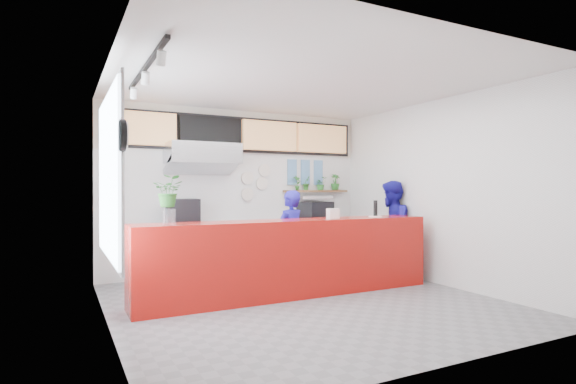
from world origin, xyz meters
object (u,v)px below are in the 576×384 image
object	(u,v)px
panini_oven	(182,213)
staff_right	(391,228)
service_counter	(291,258)
espresso_machine	(315,212)
staff_center	(290,238)
pepper_mill	(375,208)

from	to	relation	value
panini_oven	staff_right	distance (m)	3.66
service_counter	espresso_machine	bearing A→B (deg)	50.80
staff_center	espresso_machine	bearing A→B (deg)	-154.74
service_counter	staff_center	world-z (taller)	staff_center
panini_oven	espresso_machine	xyz separation A→B (m)	(2.60, 0.00, -0.04)
staff_center	staff_right	world-z (taller)	staff_right
pepper_mill	espresso_machine	bearing A→B (deg)	90.89
panini_oven	staff_right	size ratio (longest dim) A/B	0.31
staff_right	service_counter	bearing A→B (deg)	-26.03
staff_right	pepper_mill	distance (m)	1.05
staff_right	staff_center	bearing A→B (deg)	-40.36
espresso_machine	staff_right	world-z (taller)	staff_right
panini_oven	pepper_mill	size ratio (longest dim) A/B	2.14
staff_right	panini_oven	bearing A→B (deg)	-59.42
panini_oven	espresso_machine	world-z (taller)	panini_oven
staff_center	pepper_mill	size ratio (longest dim) A/B	6.13
panini_oven	espresso_machine	size ratio (longest dim) A/B	0.87
service_counter	pepper_mill	world-z (taller)	pepper_mill
service_counter	pepper_mill	bearing A→B (deg)	-1.05
staff_center	staff_right	xyz separation A→B (m)	(2.02, -0.04, 0.08)
staff_center	panini_oven	bearing A→B (deg)	-61.44
panini_oven	pepper_mill	bearing A→B (deg)	-27.67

